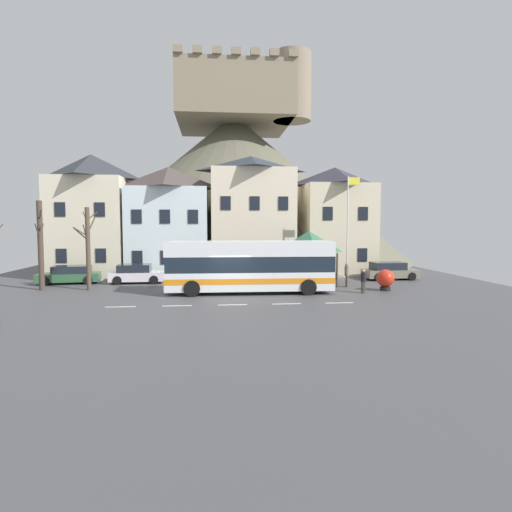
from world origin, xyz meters
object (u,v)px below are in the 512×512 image
Objects in this scene: townhouse_01 at (169,222)px; townhouse_03 at (334,221)px; townhouse_00 at (92,216)px; bare_tree_00 at (88,247)px; parked_car_02 at (309,273)px; bare_tree_01 at (41,245)px; pedestrian_01 at (347,274)px; harbour_buoy at (385,279)px; bus_shelter at (309,242)px; public_bench at (327,274)px; parked_car_03 at (389,271)px; townhouse_02 at (251,215)px; flagpole at (348,222)px; hilltop_castle at (234,185)px; parked_car_01 at (136,274)px; pedestrian_00 at (363,281)px; transit_bus at (250,267)px; parked_car_00 at (70,275)px.

townhouse_03 is at bearing 1.90° from townhouse_01.
bare_tree_00 is (1.94, -8.55, -2.27)m from townhouse_00.
bare_tree_01 is (-18.93, -2.84, 2.40)m from parked_car_02.
townhouse_00 is at bearing 155.88° from pedestrian_01.
harbour_buoy reaches higher than parked_car_02.
bus_shelter reaches higher than public_bench.
parked_car_03 is 2.57× the size of pedestrian_01.
bare_tree_00 is at bearing -143.71° from townhouse_02.
parked_car_03 is at bearing 17.87° from bus_shelter.
flagpole is (20.43, -6.49, -0.59)m from townhouse_00.
hilltop_castle is 24.45m from parked_car_01.
harbour_buoy is (1.82, 0.87, -0.02)m from pedestrian_00.
bare_tree_00 is at bearing -175.55° from bus_shelter.
bare_tree_00 is at bearing 169.00° from transit_bus.
townhouse_03 is 1.59× the size of bare_tree_01.
bus_shelter is at bearing -164.69° from flagpole.
townhouse_03 reaches higher than transit_bus.
parked_car_02 is 2.68× the size of public_bench.
public_bench is (19.26, -4.82, -4.70)m from townhouse_00.
townhouse_02 reaches higher than townhouse_00.
harbour_buoy reaches higher than parked_car_03.
townhouse_02 reaches higher than bare_tree_01.
bus_shelter is 13.15m from parked_car_01.
townhouse_03 is 21.04m from bare_tree_00.
public_bench is at bearing 173.08° from parked_car_00.
townhouse_03 is 5.67× the size of pedestrian_01.
bus_shelter reaches higher than transit_bus.
transit_bus is 13.10m from parked_car_03.
flagpole reaches higher than parked_car_03.
townhouse_01 is at bearing 163.16° from parked_car_03.
transit_bus is 9.06m from public_bench.
parked_car_00 is at bearing 172.58° from bus_shelter.
pedestrian_01 is (-1.51, -8.64, -3.82)m from townhouse_03.
bus_shelter is 15.32m from bare_tree_00.
townhouse_00 is at bearing 174.42° from townhouse_01.
pedestrian_00 reaches higher than parked_car_00.
pedestrian_01 reaches higher than parked_car_00.
parked_car_03 is (10.69, -5.10, -4.52)m from townhouse_02.
townhouse_00 is 21.15m from townhouse_03.
bus_shelter is (-3.93, -7.22, -1.59)m from townhouse_03.
flagpole is (7.85, 4.34, 2.90)m from transit_bus.
townhouse_02 is 8.17m from parked_car_02.
bare_tree_00 is (-18.49, -2.07, -1.69)m from flagpole.
parked_car_01 reaches higher than parked_car_03.
parked_car_00 is 18.12m from parked_car_02.
pedestrian_00 is 0.92× the size of pedestrian_01.
hilltop_castle is (12.89, 16.07, 4.17)m from townhouse_00.
pedestrian_00 is 18.28m from bare_tree_00.
parked_car_01 is 1.01× the size of parked_car_02.
transit_bus is 10.95m from bare_tree_00.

